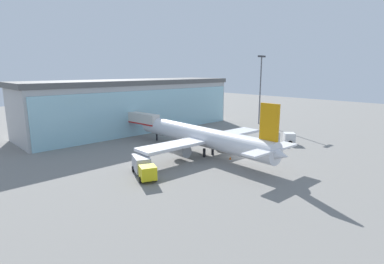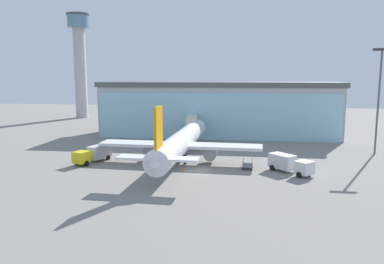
{
  "view_description": "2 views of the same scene",
  "coord_description": "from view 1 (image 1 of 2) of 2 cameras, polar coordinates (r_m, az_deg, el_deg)",
  "views": [
    {
      "loc": [
        -41.63,
        -33.33,
        15.53
      ],
      "look_at": [
        -6.11,
        6.16,
        4.58
      ],
      "focal_mm": 28.0,
      "sensor_mm": 36.0,
      "label": 1
    },
    {
      "loc": [
        8.41,
        -55.97,
        14.9
      ],
      "look_at": [
        -1.82,
        6.71,
        5.14
      ],
      "focal_mm": 35.0,
      "sensor_mm": 36.0,
      "label": 2
    }
  ],
  "objects": [
    {
      "name": "safety_cone_nose",
      "position": [
        53.83,
        7.3,
        -4.91
      ],
      "size": [
        0.36,
        0.36,
        0.55
      ],
      "primitive_type": "cone",
      "color": "orange",
      "rests_on": "ground"
    },
    {
      "name": "fuel_truck",
      "position": [
        67.18,
        15.68,
        -0.88
      ],
      "size": [
        6.7,
        6.73,
        2.65
      ],
      "rotation": [
        0.0,
        0.0,
        5.49
      ],
      "color": "silver",
      "rests_on": "ground"
    },
    {
      "name": "catering_truck",
      "position": [
        45.63,
        -9.26,
        -6.46
      ],
      "size": [
        4.57,
        7.61,
        2.65
      ],
      "rotation": [
        0.0,
        0.0,
        4.36
      ],
      "color": "yellow",
      "rests_on": "ground"
    },
    {
      "name": "safety_cone_wingtip",
      "position": [
        47.74,
        -10.23,
        -7.18
      ],
      "size": [
        0.36,
        0.36,
        0.55
      ],
      "primitive_type": "cone",
      "color": "orange",
      "rests_on": "ground"
    },
    {
      "name": "baggage_cart",
      "position": [
        63.19,
        11.33,
        -2.34
      ],
      "size": [
        1.6,
        2.8,
        1.5
      ],
      "rotation": [
        0.0,
        0.0,
        1.57
      ],
      "color": "slate",
      "rests_on": "ground"
    },
    {
      "name": "ground",
      "position": [
        55.54,
        9.0,
        -4.74
      ],
      "size": [
        240.0,
        240.0,
        0.0
      ],
      "primitive_type": "plane",
      "color": "gray"
    },
    {
      "name": "apron_light_mast",
      "position": [
        89.61,
        12.91,
        8.85
      ],
      "size": [
        3.2,
        0.4,
        19.69
      ],
      "color": "#59595E",
      "rests_on": "ground"
    },
    {
      "name": "terminal_building",
      "position": [
        81.54,
        -11.04,
        5.13
      ],
      "size": [
        58.11,
        16.9,
        13.15
      ],
      "rotation": [
        0.0,
        0.0,
        0.03
      ],
      "color": "#B0B0B0",
      "rests_on": "ground"
    },
    {
      "name": "jet_bridge",
      "position": [
        70.84,
        -10.23,
        2.56
      ],
      "size": [
        3.61,
        12.59,
        5.96
      ],
      "rotation": [
        0.0,
        0.0,
        1.68
      ],
      "color": "beige",
      "rests_on": "ground"
    },
    {
      "name": "airplane",
      "position": [
        56.25,
        1.73,
        -0.86
      ],
      "size": [
        27.69,
        37.54,
        10.79
      ],
      "rotation": [
        0.0,
        0.0,
        1.56
      ],
      "color": "silver",
      "rests_on": "ground"
    }
  ]
}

